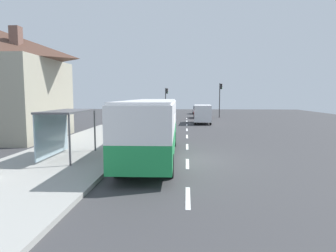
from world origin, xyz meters
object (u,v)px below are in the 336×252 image
object	(u,v)px
recycling_bin_red	(119,139)
bus_shelter	(62,121)
recycling_bin_green	(114,142)
recycling_bin_blue	(117,140)
traffic_light_far_side	(166,98)
sedan_far	(200,113)
bus	(152,125)
sedan_near	(197,110)
white_van	(203,113)
traffic_light_near_side	(220,95)

from	to	relation	value
recycling_bin_red	bus_shelter	world-z (taller)	bus_shelter
recycling_bin_red	bus_shelter	xyz separation A→B (m)	(-2.21, -3.66, 1.44)
recycling_bin_green	recycling_bin_blue	distance (m)	0.70
traffic_light_far_side	bus_shelter	bearing A→B (deg)	-95.81
sedan_far	traffic_light_far_side	distance (m)	6.17
sedan_far	recycling_bin_blue	bearing A→B (deg)	-103.19
sedan_far	recycling_bin_red	distance (m)	27.81
bus	sedan_far	size ratio (longest dim) A/B	2.50
sedan_near	recycling_bin_red	xyz separation A→B (m)	(-6.50, -37.61, -0.14)
recycling_bin_green	bus_shelter	xyz separation A→B (m)	(-2.21, -2.26, 1.44)
bus	white_van	bearing A→B (deg)	79.36
white_van	recycling_bin_red	size ratio (longest dim) A/B	5.55
sedan_near	bus_shelter	bearing A→B (deg)	-101.92
recycling_bin_blue	bus_shelter	distance (m)	3.96
sedan_far	sedan_near	bearing A→B (deg)	89.99
white_van	sedan_near	xyz separation A→B (m)	(0.10, 19.71, -0.55)
recycling_bin_blue	traffic_light_near_side	xyz separation A→B (m)	(9.70, 28.80, 2.91)
recycling_bin_red	bus	bearing A→B (deg)	-49.62
recycling_bin_red	bus_shelter	size ratio (longest dim) A/B	0.24
sedan_near	traffic_light_near_side	world-z (taller)	traffic_light_near_side
recycling_bin_green	bus	bearing A→B (deg)	-31.50
sedan_near	recycling_bin_blue	world-z (taller)	sedan_near
white_van	recycling_bin_green	xyz separation A→B (m)	(-6.40, -19.30, -0.69)
white_van	recycling_bin_green	distance (m)	20.35
recycling_bin_blue	traffic_light_far_side	world-z (taller)	traffic_light_far_side
white_van	recycling_bin_red	bearing A→B (deg)	-109.67
white_van	traffic_light_near_side	bearing A→B (deg)	72.10
white_van	recycling_bin_red	distance (m)	19.03
bus	recycling_bin_red	world-z (taller)	bus
recycling_bin_blue	recycling_bin_green	bearing A→B (deg)	-90.00
sedan_far	recycling_bin_red	xyz separation A→B (m)	(-6.50, -27.04, -0.14)
traffic_light_near_side	bus_shelter	distance (m)	33.95
sedan_far	traffic_light_near_side	world-z (taller)	traffic_light_near_side
white_van	traffic_light_near_side	world-z (taller)	traffic_light_near_side
sedan_near	bus_shelter	size ratio (longest dim) A/B	1.10
bus	traffic_light_near_side	world-z (taller)	traffic_light_near_side
white_van	sedan_near	distance (m)	19.72
white_van	traffic_light_near_side	xyz separation A→B (m)	(3.30, 10.20, 2.22)
bus	recycling_bin_blue	world-z (taller)	bus
bus	recycling_bin_blue	bearing A→B (deg)	138.19
recycling_bin_green	recycling_bin_red	bearing A→B (deg)	90.00
recycling_bin_blue	traffic_light_near_side	world-z (taller)	traffic_light_near_side
traffic_light_near_side	recycling_bin_green	bearing A→B (deg)	-108.19
bus	recycling_bin_red	bearing A→B (deg)	130.38
traffic_light_far_side	recycling_bin_red	bearing A→B (deg)	-92.19
sedan_far	recycling_bin_red	world-z (taller)	sedan_far
traffic_light_far_side	bus_shelter	world-z (taller)	traffic_light_far_side
recycling_bin_green	traffic_light_far_side	bearing A→B (deg)	87.92
traffic_light_far_side	bus_shelter	distance (m)	32.74
bus	sedan_near	xyz separation A→B (m)	(4.01, 40.54, -1.05)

